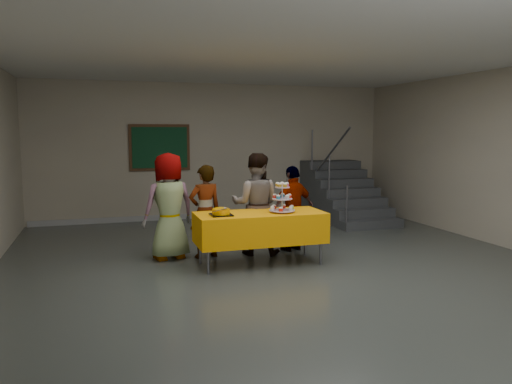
# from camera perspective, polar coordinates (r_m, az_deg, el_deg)

# --- Properties ---
(room_shell) EXTENTS (10.00, 10.04, 3.02)m
(room_shell) POSITION_cam_1_polar(r_m,az_deg,el_deg) (6.49, 5.09, 8.53)
(room_shell) COLOR #4C514C
(room_shell) RESTS_ON ground
(bake_table) EXTENTS (1.88, 0.78, 0.77)m
(bake_table) POSITION_cam_1_polar(r_m,az_deg,el_deg) (7.32, 0.47, -4.02)
(bake_table) COLOR #595960
(bake_table) RESTS_ON ground
(cupcake_stand) EXTENTS (0.38, 0.38, 0.44)m
(cupcake_stand) POSITION_cam_1_polar(r_m,az_deg,el_deg) (7.29, 3.01, -0.91)
(cupcake_stand) COLOR silver
(cupcake_stand) RESTS_ON bake_table
(bear_cake) EXTENTS (0.32, 0.36, 0.12)m
(bear_cake) POSITION_cam_1_polar(r_m,az_deg,el_deg) (7.05, -4.02, -2.21)
(bear_cake) COLOR black
(bear_cake) RESTS_ON bake_table
(schoolchild_a) EXTENTS (0.90, 0.71, 1.63)m
(schoolchild_a) POSITION_cam_1_polar(r_m,az_deg,el_deg) (7.71, -9.92, -1.61)
(schoolchild_a) COLOR slate
(schoolchild_a) RESTS_ON ground
(schoolchild_b) EXTENTS (0.59, 0.45, 1.44)m
(schoolchild_b) POSITION_cam_1_polar(r_m,az_deg,el_deg) (7.73, -5.85, -2.23)
(schoolchild_b) COLOR slate
(schoolchild_b) RESTS_ON ground
(schoolchild_c) EXTENTS (0.95, 0.86, 1.61)m
(schoolchild_c) POSITION_cam_1_polar(r_m,az_deg,el_deg) (7.88, -0.05, -1.38)
(schoolchild_c) COLOR slate
(schoolchild_c) RESTS_ON ground
(schoolchild_d) EXTENTS (0.88, 0.59, 1.39)m
(schoolchild_d) POSITION_cam_1_polar(r_m,az_deg,el_deg) (8.17, 4.29, -1.88)
(schoolchild_d) COLOR slate
(schoolchild_d) RESTS_ON ground
(staircase) EXTENTS (1.30, 2.40, 2.04)m
(staircase) POSITION_cam_1_polar(r_m,az_deg,el_deg) (11.45, 9.65, -0.47)
(staircase) COLOR #424447
(staircase) RESTS_ON ground
(noticeboard) EXTENTS (1.30, 0.05, 1.00)m
(noticeboard) POSITION_cam_1_polar(r_m,az_deg,el_deg) (11.02, -10.94, 5.02)
(noticeboard) COLOR #472B16
(noticeboard) RESTS_ON ground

